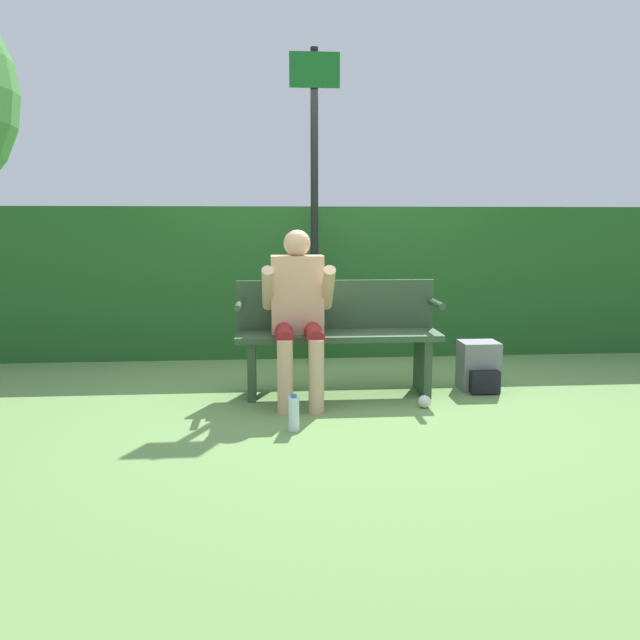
{
  "coord_description": "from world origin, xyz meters",
  "views": [
    {
      "loc": [
        -0.51,
        -4.71,
        1.33
      ],
      "look_at": [
        -0.15,
        -0.1,
        0.61
      ],
      "focal_mm": 35.0,
      "sensor_mm": 36.0,
      "label": 1
    }
  ],
  "objects_px": {
    "backpack": "(479,367)",
    "water_bottle": "(294,413)",
    "park_bench": "(338,334)",
    "parked_car": "(525,253)",
    "person_seated": "(298,306)",
    "signpost": "(314,186)"
  },
  "relations": [
    {
      "from": "backpack",
      "to": "water_bottle",
      "type": "height_order",
      "value": "backpack"
    },
    {
      "from": "backpack",
      "to": "water_bottle",
      "type": "bearing_deg",
      "value": -149.66
    },
    {
      "from": "park_bench",
      "to": "parked_car",
      "type": "relative_size",
      "value": 0.38
    },
    {
      "from": "backpack",
      "to": "water_bottle",
      "type": "xyz_separation_m",
      "value": [
        -1.52,
        -0.89,
        -0.07
      ]
    },
    {
      "from": "parked_car",
      "to": "backpack",
      "type": "bearing_deg",
      "value": -117.09
    },
    {
      "from": "person_seated",
      "to": "backpack",
      "type": "relative_size",
      "value": 3.29
    },
    {
      "from": "park_bench",
      "to": "backpack",
      "type": "xyz_separation_m",
      "value": [
        1.14,
        0.01,
        -0.29
      ]
    },
    {
      "from": "park_bench",
      "to": "backpack",
      "type": "distance_m",
      "value": 1.18
    },
    {
      "from": "park_bench",
      "to": "person_seated",
      "type": "bearing_deg",
      "value": -157.13
    },
    {
      "from": "park_bench",
      "to": "water_bottle",
      "type": "height_order",
      "value": "park_bench"
    },
    {
      "from": "person_seated",
      "to": "park_bench",
      "type": "bearing_deg",
      "value": 22.87
    },
    {
      "from": "park_bench",
      "to": "water_bottle",
      "type": "distance_m",
      "value": 1.03
    },
    {
      "from": "park_bench",
      "to": "parked_car",
      "type": "distance_m",
      "value": 10.44
    },
    {
      "from": "backpack",
      "to": "parked_car",
      "type": "height_order",
      "value": "parked_car"
    },
    {
      "from": "backpack",
      "to": "person_seated",
      "type": "bearing_deg",
      "value": -174.62
    },
    {
      "from": "park_bench",
      "to": "signpost",
      "type": "xyz_separation_m",
      "value": [
        -0.11,
        1.02,
        1.19
      ]
    },
    {
      "from": "parked_car",
      "to": "person_seated",
      "type": "bearing_deg",
      "value": -123.9
    },
    {
      "from": "water_bottle",
      "to": "person_seated",
      "type": "bearing_deg",
      "value": 85.18
    },
    {
      "from": "backpack",
      "to": "signpost",
      "type": "bearing_deg",
      "value": 140.86
    },
    {
      "from": "park_bench",
      "to": "backpack",
      "type": "relative_size",
      "value": 4.06
    },
    {
      "from": "water_bottle",
      "to": "signpost",
      "type": "relative_size",
      "value": 0.08
    },
    {
      "from": "water_bottle",
      "to": "parked_car",
      "type": "height_order",
      "value": "parked_car"
    }
  ]
}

